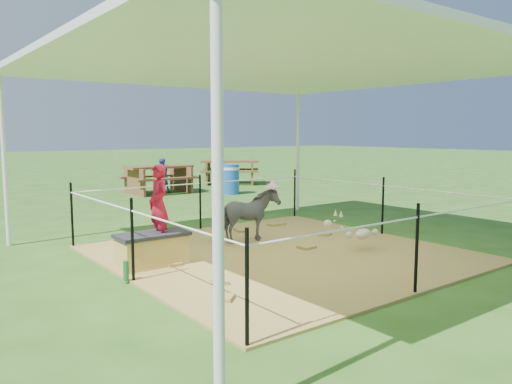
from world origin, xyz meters
TOP-DOWN VIEW (x-y plane):
  - ground at (0.00, 0.00)m, footprint 90.00×90.00m
  - hay_patch at (0.00, 0.00)m, footprint 4.60×4.60m
  - canopy_tent at (0.00, 0.00)m, footprint 6.30×6.30m
  - rope_fence at (0.00, -0.00)m, footprint 4.54×4.54m
  - straw_bale at (-1.78, 0.48)m, footprint 0.86×0.44m
  - dark_cloth at (-1.78, 0.48)m, footprint 0.92×0.48m
  - woman at (-1.68, 0.48)m, footprint 0.25×0.38m
  - green_bottle at (-2.33, 0.03)m, footprint 0.07×0.07m
  - pony at (0.02, 0.84)m, footprint 1.03×0.52m
  - pink_hat at (0.02, 0.84)m, footprint 0.26×0.26m
  - foal at (1.07, -0.59)m, footprint 1.08×0.83m
  - trash_barrel at (3.43, 6.37)m, footprint 0.66×0.66m
  - picnic_table_near at (1.91, 7.81)m, footprint 1.91×1.38m
  - picnic_table_far at (5.07, 8.76)m, footprint 2.40×2.28m
  - distant_person at (2.02, 7.83)m, footprint 0.54×0.44m

SIDE VIEW (x-z plane):
  - ground at x=0.00m, z-range 0.00..0.00m
  - hay_patch at x=0.00m, z-range 0.00..0.03m
  - green_bottle at x=-2.33m, z-range 0.03..0.27m
  - straw_bale at x=-1.78m, z-range 0.03..0.41m
  - foal at x=1.07m, z-range 0.03..0.56m
  - picnic_table_near at x=1.91m, z-range 0.00..0.79m
  - picnic_table_far at x=5.07m, z-range 0.00..0.81m
  - trash_barrel at x=3.43m, z-range 0.00..0.85m
  - dark_cloth at x=-1.78m, z-range 0.41..0.46m
  - pony at x=0.02m, z-range 0.03..0.87m
  - distant_person at x=2.02m, z-range 0.00..1.02m
  - rope_fence at x=0.00m, z-range 0.14..1.14m
  - woman at x=-1.68m, z-range 0.41..1.44m
  - pink_hat at x=0.02m, z-range 0.87..0.99m
  - canopy_tent at x=0.00m, z-range 1.24..4.14m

